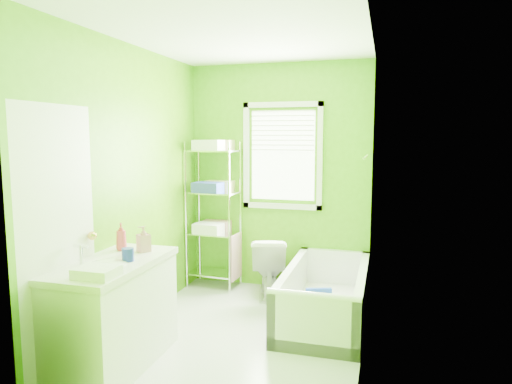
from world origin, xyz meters
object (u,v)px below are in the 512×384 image
(toilet, at_px, (269,266))
(vanity, at_px, (113,311))
(wire_shelf_unit, at_px, (215,198))
(bathtub, at_px, (325,302))

(toilet, distance_m, vanity, 2.02)
(toilet, distance_m, wire_shelf_unit, 1.01)
(bathtub, bearing_deg, wire_shelf_unit, 154.65)
(vanity, bearing_deg, wire_shelf_unit, 88.29)
(bathtub, xyz_separation_m, toilet, (-0.70, 0.51, 0.17))
(wire_shelf_unit, bearing_deg, toilet, -11.93)
(vanity, bearing_deg, toilet, 68.23)
(bathtub, height_order, vanity, vanity)
(bathtub, bearing_deg, toilet, 143.76)
(toilet, relative_size, vanity, 0.61)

